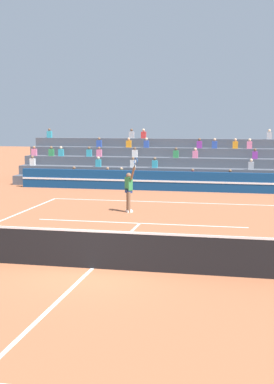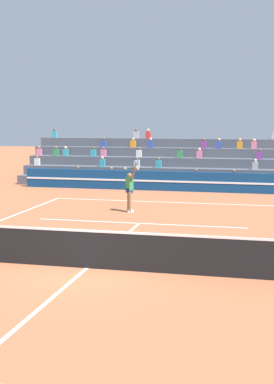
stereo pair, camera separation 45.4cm
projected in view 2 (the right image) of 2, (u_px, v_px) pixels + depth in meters
The scene contains 7 objects.
ground_plane at pixel (87, 268), 14.45m from camera, with size 120.00×120.00×0.00m, color #AD603D.
court_lines at pixel (87, 268), 14.44m from camera, with size 11.10×23.90×0.01m.
tennis_net at pixel (87, 249), 14.37m from camera, with size 12.00×0.10×1.10m.
sponsor_banner_wall at pixel (177, 181), 29.82m from camera, with size 18.00×0.26×1.10m.
bleacher_stand at pixel (187, 167), 33.43m from camera, with size 20.17×4.75×3.38m.
tennis_player at pixel (130, 190), 23.03m from camera, with size 0.77×0.87×2.45m.
tennis_ball at pixel (51, 240), 17.70m from camera, with size 0.07×0.07×0.07m, color #C6DB33.
Camera 2 is at (4.49, -13.37, 4.00)m, focal length 50.00 mm.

